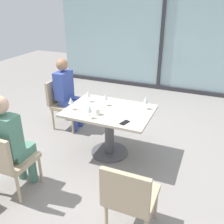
{
  "coord_description": "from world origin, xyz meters",
  "views": [
    {
      "loc": [
        1.3,
        -2.99,
        2.22
      ],
      "look_at": [
        0.0,
        0.1,
        0.65
      ],
      "focal_mm": 40.39,
      "sensor_mm": 36.0,
      "label": 1
    }
  ],
  "objects": [
    {
      "name": "wine_glass_2",
      "position": [
        0.46,
        0.23,
        0.86
      ],
      "size": [
        0.07,
        0.07,
        0.18
      ],
      "color": "silver",
      "rests_on": "dining_table_main"
    },
    {
      "name": "wine_glass_0",
      "position": [
        -0.14,
        -0.34,
        0.86
      ],
      "size": [
        0.07,
        0.07,
        0.18
      ],
      "color": "silver",
      "rests_on": "dining_table_main"
    },
    {
      "name": "cell_phone_on_table",
      "position": [
        0.34,
        -0.3,
        0.73
      ],
      "size": [
        0.11,
        0.16,
        0.01
      ],
      "primitive_type": "cube",
      "rotation": [
        0.0,
        0.0,
        -0.31
      ],
      "color": "black",
      "rests_on": "dining_table_main"
    },
    {
      "name": "chair_front_left",
      "position": [
        -0.75,
        -1.25,
        0.5
      ],
      "size": [
        0.46,
        0.5,
        0.87
      ],
      "color": "tan",
      "rests_on": "ground_plane"
    },
    {
      "name": "coffee_cup",
      "position": [
        -0.09,
        -0.21,
        0.78
      ],
      "size": [
        0.08,
        0.08,
        0.09
      ],
      "primitive_type": "cylinder",
      "color": "white",
      "rests_on": "dining_table_main"
    },
    {
      "name": "chair_front_right",
      "position": [
        0.75,
        -1.25,
        0.5
      ],
      "size": [
        0.46,
        0.5,
        0.87
      ],
      "color": "tan",
      "rests_on": "ground_plane"
    },
    {
      "name": "window_wall_backdrop",
      "position": [
        0.0,
        3.2,
        1.21
      ],
      "size": [
        5.42,
        0.1,
        2.7
      ],
      "color": "#97B7BC",
      "rests_on": "ground_plane"
    },
    {
      "name": "wine_glass_3",
      "position": [
        -0.51,
        -0.19,
        0.86
      ],
      "size": [
        0.07,
        0.07,
        0.18
      ],
      "color": "silver",
      "rests_on": "dining_table_main"
    },
    {
      "name": "chair_far_left",
      "position": [
        -1.12,
        0.49,
        0.5
      ],
      "size": [
        0.5,
        0.46,
        0.87
      ],
      "color": "tan",
      "rests_on": "ground_plane"
    },
    {
      "name": "wine_glass_1",
      "position": [
        -0.41,
        0.15,
        0.86
      ],
      "size": [
        0.07,
        0.07,
        0.18
      ],
      "color": "silver",
      "rests_on": "dining_table_main"
    },
    {
      "name": "dining_table_main",
      "position": [
        0.0,
        0.0,
        0.54
      ],
      "size": [
        1.22,
        0.88,
        0.73
      ],
      "color": "#BCB29E",
      "rests_on": "ground_plane"
    },
    {
      "name": "person_front_left",
      "position": [
        -0.75,
        -1.14,
        0.7
      ],
      "size": [
        0.34,
        0.39,
        1.26
      ],
      "color": "#4C7F6B",
      "rests_on": "ground_plane"
    },
    {
      "name": "wine_glass_4",
      "position": [
        -0.11,
        0.13,
        0.86
      ],
      "size": [
        0.07,
        0.07,
        0.18
      ],
      "color": "silver",
      "rests_on": "dining_table_main"
    },
    {
      "name": "person_far_left",
      "position": [
        -1.01,
        0.49,
        0.7
      ],
      "size": [
        0.39,
        0.34,
        1.26
      ],
      "color": "#384C9E",
      "rests_on": "ground_plane"
    },
    {
      "name": "ground_plane",
      "position": [
        0.0,
        0.0,
        0.0
      ],
      "size": [
        12.0,
        12.0,
        0.0
      ],
      "primitive_type": "plane",
      "color": "gray"
    }
  ]
}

